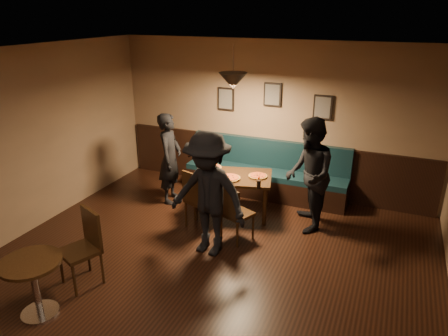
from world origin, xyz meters
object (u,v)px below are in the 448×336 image
(booth_bench, at_px, (265,170))
(soda_glass, at_px, (259,184))
(chair_near_right, at_px, (237,212))
(diner_left, at_px, (170,158))
(cafe_chair_far, at_px, (79,250))
(dining_table, at_px, (232,194))
(chair_near_left, at_px, (202,199))
(tabasco_bottle, at_px, (259,179))
(cafe_table, at_px, (35,288))
(diner_right, at_px, (309,175))
(diner_front, at_px, (208,195))

(booth_bench, xyz_separation_m, soda_glass, (0.28, -1.24, 0.26))
(chair_near_right, relative_size, diner_left, 0.55)
(chair_near_right, distance_m, cafe_chair_far, 2.27)
(dining_table, bearing_deg, chair_near_left, -128.99)
(diner_left, relative_size, tabasco_bottle, 14.95)
(dining_table, bearing_deg, cafe_chair_far, -126.94)
(chair_near_right, bearing_deg, tabasco_bottle, 104.59)
(dining_table, height_order, diner_left, diner_left)
(chair_near_right, distance_m, cafe_table, 2.85)
(chair_near_right, height_order, cafe_table, chair_near_right)
(cafe_chair_far, bearing_deg, diner_right, -108.77)
(chair_near_left, relative_size, diner_left, 0.60)
(chair_near_right, xyz_separation_m, soda_glass, (0.18, 0.44, 0.31))
(dining_table, height_order, cafe_table, cafe_table)
(chair_near_right, xyz_separation_m, diner_front, (-0.25, -0.48, 0.45))
(tabasco_bottle, bearing_deg, cafe_chair_far, -121.68)
(chair_near_left, bearing_deg, diner_front, -39.15)
(diner_left, xyz_separation_m, cafe_chair_far, (0.18, -2.58, -0.32))
(chair_near_right, bearing_deg, cafe_table, -98.34)
(chair_near_left, xyz_separation_m, soda_glass, (0.84, 0.28, 0.27))
(dining_table, relative_size, diner_right, 0.72)
(cafe_table, bearing_deg, booth_bench, 71.49)
(diner_right, bearing_deg, diner_front, -60.40)
(diner_left, bearing_deg, soda_glass, -112.37)
(booth_bench, distance_m, chair_near_left, 1.62)
(soda_glass, bearing_deg, chair_near_left, -161.54)
(booth_bench, relative_size, soda_glass, 22.27)
(soda_glass, height_order, cafe_chair_far, cafe_chair_far)
(cafe_chair_far, bearing_deg, chair_near_right, -105.42)
(booth_bench, xyz_separation_m, chair_near_right, (0.11, -1.68, -0.05))
(diner_right, bearing_deg, dining_table, -108.14)
(diner_left, distance_m, diner_right, 2.46)
(booth_bench, bearing_deg, diner_left, -149.44)
(dining_table, relative_size, chair_near_left, 1.33)
(soda_glass, bearing_deg, booth_bench, 102.85)
(cafe_chair_far, bearing_deg, booth_bench, -87.64)
(soda_glass, bearing_deg, dining_table, 150.24)
(booth_bench, distance_m, diner_left, 1.75)
(chair_near_left, distance_m, tabasco_bottle, 0.96)
(chair_near_right, distance_m, diner_left, 1.82)
(dining_table, distance_m, tabasco_bottle, 0.64)
(dining_table, relative_size, diner_left, 0.79)
(diner_left, distance_m, cafe_table, 3.26)
(diner_left, height_order, diner_front, diner_front)
(booth_bench, relative_size, dining_table, 2.33)
(diner_left, xyz_separation_m, soda_glass, (1.77, -0.36, -0.05))
(diner_left, xyz_separation_m, tabasco_bottle, (1.69, -0.12, -0.07))
(tabasco_bottle, bearing_deg, soda_glass, -72.45)
(diner_front, bearing_deg, chair_near_right, 68.26)
(booth_bench, height_order, diner_right, diner_right)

